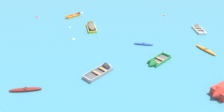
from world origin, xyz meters
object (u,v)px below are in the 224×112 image
(kayak_orange_far_back, at_px, (206,50))
(rowboat_orange_cluster_inner, at_px, (69,17))
(kayak_blue_near_right, at_px, (144,44))
(rowboat_yellow_midfield_right, at_px, (91,26))
(mooring_buoy_trailing, at_px, (73,40))
(rowboat_grey_far_left, at_px, (105,69))
(kayak_maroon_outer_right, at_px, (26,89))
(mooring_buoy_near_foreground, at_px, (70,28))
(mooring_buoy_between_boats_left, at_px, (37,17))
(mooring_buoy_midfield, at_px, (164,16))
(rowboat_white_back_row_left, at_px, (196,28))
(mooring_buoy_central, at_px, (82,13))
(rowboat_green_foreground_center, at_px, (154,63))

(kayak_orange_far_back, height_order, rowboat_orange_cluster_inner, rowboat_orange_cluster_inner)
(kayak_blue_near_right, bearing_deg, rowboat_yellow_midfield_right, 147.72)
(rowboat_orange_cluster_inner, xyz_separation_m, mooring_buoy_trailing, (2.97, -9.38, -0.15))
(rowboat_grey_far_left, bearing_deg, kayak_maroon_outer_right, -149.85)
(kayak_blue_near_right, xyz_separation_m, mooring_buoy_near_foreground, (-13.06, 5.40, -0.14))
(rowboat_orange_cluster_inner, distance_m, mooring_buoy_near_foreground, 4.83)
(kayak_orange_far_back, distance_m, mooring_buoy_between_boats_left, 31.85)
(kayak_blue_near_right, bearing_deg, rowboat_orange_cluster_inner, 144.74)
(mooring_buoy_between_boats_left, height_order, mooring_buoy_near_foreground, mooring_buoy_between_boats_left)
(mooring_buoy_trailing, bearing_deg, mooring_buoy_midfield, 37.88)
(rowboat_white_back_row_left, height_order, rowboat_orange_cluster_inner, rowboat_white_back_row_left)
(kayak_orange_far_back, bearing_deg, mooring_buoy_midfield, 108.85)
(kayak_orange_far_back, height_order, kayak_blue_near_right, kayak_orange_far_back)
(kayak_maroon_outer_right, bearing_deg, kayak_orange_far_back, 26.66)
(kayak_orange_far_back, relative_size, kayak_maroon_outer_right, 0.89)
(rowboat_white_back_row_left, bearing_deg, rowboat_yellow_midfield_right, -176.31)
(mooring_buoy_central, bearing_deg, mooring_buoy_trailing, -84.90)
(kayak_blue_near_right, bearing_deg, mooring_buoy_midfield, 71.26)
(kayak_orange_far_back, bearing_deg, kayak_blue_near_right, 173.07)
(kayak_orange_far_back, distance_m, mooring_buoy_midfield, 14.79)
(mooring_buoy_midfield, height_order, mooring_buoy_trailing, mooring_buoy_trailing)
(rowboat_green_foreground_center, bearing_deg, mooring_buoy_central, 126.80)
(mooring_buoy_midfield, xyz_separation_m, mooring_buoy_trailing, (-15.66, -12.18, 0.00))
(kayak_maroon_outer_right, relative_size, mooring_buoy_trailing, 8.15)
(mooring_buoy_near_foreground, bearing_deg, mooring_buoy_between_boats_left, 150.29)
(mooring_buoy_between_boats_left, xyz_separation_m, mooring_buoy_trailing, (9.48, -9.10, 0.00))
(rowboat_yellow_midfield_right, bearing_deg, kayak_blue_near_right, -32.28)
(kayak_maroon_outer_right, bearing_deg, mooring_buoy_near_foreground, 87.78)
(rowboat_grey_far_left, height_order, mooring_buoy_between_boats_left, rowboat_grey_far_left)
(kayak_orange_far_back, xyz_separation_m, mooring_buoy_near_foreground, (-22.21, 6.51, -0.17))
(rowboat_grey_far_left, relative_size, mooring_buoy_between_boats_left, 12.44)
(rowboat_grey_far_left, distance_m, mooring_buoy_trailing, 10.34)
(kayak_orange_far_back, xyz_separation_m, rowboat_green_foreground_center, (-7.81, -4.39, 0.01))
(kayak_maroon_outer_right, distance_m, rowboat_yellow_midfield_right, 19.01)
(mooring_buoy_central, height_order, mooring_buoy_near_foreground, mooring_buoy_central)
(kayak_maroon_outer_right, height_order, mooring_buoy_near_foreground, kayak_maroon_outer_right)
(kayak_blue_near_right, xyz_separation_m, mooring_buoy_midfield, (4.37, 12.88, -0.14))
(kayak_blue_near_right, height_order, mooring_buoy_midfield, kayak_blue_near_right)
(mooring_buoy_central, bearing_deg, rowboat_grey_far_left, -70.56)
(mooring_buoy_central, bearing_deg, rowboat_yellow_midfield_right, -66.01)
(rowboat_white_back_row_left, height_order, mooring_buoy_trailing, rowboat_white_back_row_left)
(kayak_blue_near_right, bearing_deg, mooring_buoy_near_foreground, 157.53)
(mooring_buoy_central, bearing_deg, mooring_buoy_midfield, 0.19)
(kayak_maroon_outer_right, bearing_deg, mooring_buoy_between_boats_left, 107.37)
(rowboat_grey_far_left, bearing_deg, mooring_buoy_near_foreground, 121.26)
(kayak_maroon_outer_right, xyz_separation_m, rowboat_yellow_midfield_right, (4.49, 18.47, 0.16))
(rowboat_grey_far_left, xyz_separation_m, mooring_buoy_midfield, (9.53, 20.50, -0.21))
(kayak_orange_far_back, height_order, mooring_buoy_midfield, kayak_orange_far_back)
(kayak_orange_far_back, xyz_separation_m, rowboat_grey_far_left, (-14.31, -6.51, 0.04))
(rowboat_yellow_midfield_right, bearing_deg, mooring_buoy_trailing, -111.38)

